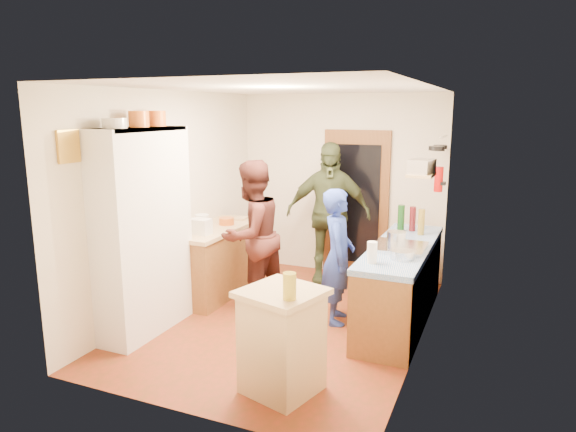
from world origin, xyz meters
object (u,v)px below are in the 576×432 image
Objects in this scene: hutch_body at (144,232)px; person_hob at (341,257)px; island_base at (282,344)px; person_back at (329,214)px; right_counter_base at (401,286)px; person_left at (256,235)px.

hutch_body reaches higher than person_hob.
island_base is 0.56× the size of person_hob.
island_base is 2.96m from person_back.
right_counter_base is at bearing 71.15° from island_base.
right_counter_base is at bearing -56.20° from person_back.
person_hob is at bearing -155.55° from right_counter_base.
person_left is 0.92× the size of person_back.
person_left is (-1.70, -0.23, 0.48)m from right_counter_base.
person_left is at bearing 122.61° from island_base.
person_hob is (1.87, 1.02, -0.33)m from hutch_body.
right_counter_base is 1.78m from person_left.
person_left is at bearing -172.22° from right_counter_base.
person_back is (1.32, 2.27, -0.12)m from hutch_body.
island_base is at bearing -108.85° from right_counter_base.
island_base is at bearing -96.05° from person_back.
right_counter_base is 1.22× the size of person_left.
hutch_body is at bearing -19.17° from person_left.
island_base is at bearing -17.40° from hutch_body.
person_hob is at bearing 104.91° from person_left.
person_hob is 0.78× the size of person_back.
person_back is at bearing 174.60° from person_left.
person_back reaches higher than person_left.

